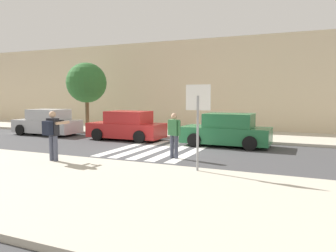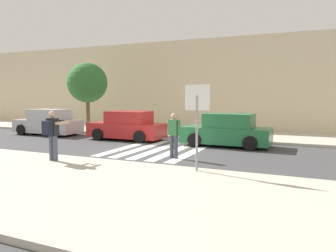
# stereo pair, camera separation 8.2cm
# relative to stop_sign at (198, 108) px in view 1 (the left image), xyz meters

# --- Properties ---
(ground_plane) EXTENTS (120.00, 120.00, 0.00)m
(ground_plane) POSITION_rel_stop_sign_xyz_m (-3.06, 3.59, -2.02)
(ground_plane) COLOR #424244
(sidewalk_near) EXTENTS (60.00, 6.00, 0.14)m
(sidewalk_near) POSITION_rel_stop_sign_xyz_m (-3.06, -2.61, -1.95)
(sidewalk_near) COLOR beige
(sidewalk_near) RESTS_ON ground
(sidewalk_far) EXTENTS (60.00, 4.80, 0.14)m
(sidewalk_far) POSITION_rel_stop_sign_xyz_m (-3.06, 9.59, -1.95)
(sidewalk_far) COLOR beige
(sidewalk_far) RESTS_ON ground
(building_facade_far) EXTENTS (56.00, 4.00, 6.15)m
(building_facade_far) POSITION_rel_stop_sign_xyz_m (-3.06, 13.99, 1.05)
(building_facade_far) COLOR beige
(building_facade_far) RESTS_ON ground
(crosswalk_stripe_0) EXTENTS (0.44, 5.20, 0.01)m
(crosswalk_stripe_0) POSITION_rel_stop_sign_xyz_m (-4.66, 3.79, -2.02)
(crosswalk_stripe_0) COLOR silver
(crosswalk_stripe_0) RESTS_ON ground
(crosswalk_stripe_1) EXTENTS (0.44, 5.20, 0.01)m
(crosswalk_stripe_1) POSITION_rel_stop_sign_xyz_m (-3.86, 3.79, -2.02)
(crosswalk_stripe_1) COLOR silver
(crosswalk_stripe_1) RESTS_ON ground
(crosswalk_stripe_2) EXTENTS (0.44, 5.20, 0.01)m
(crosswalk_stripe_2) POSITION_rel_stop_sign_xyz_m (-3.06, 3.79, -2.02)
(crosswalk_stripe_2) COLOR silver
(crosswalk_stripe_2) RESTS_ON ground
(crosswalk_stripe_3) EXTENTS (0.44, 5.20, 0.01)m
(crosswalk_stripe_3) POSITION_rel_stop_sign_xyz_m (-2.26, 3.79, -2.02)
(crosswalk_stripe_3) COLOR silver
(crosswalk_stripe_3) RESTS_ON ground
(crosswalk_stripe_4) EXTENTS (0.44, 5.20, 0.01)m
(crosswalk_stripe_4) POSITION_rel_stop_sign_xyz_m (-1.46, 3.79, -2.02)
(crosswalk_stripe_4) COLOR silver
(crosswalk_stripe_4) RESTS_ON ground
(stop_sign) EXTENTS (0.76, 0.08, 2.58)m
(stop_sign) POSITION_rel_stop_sign_xyz_m (0.00, 0.00, 0.00)
(stop_sign) COLOR gray
(stop_sign) RESTS_ON sidewalk_near
(photographer_with_backpack) EXTENTS (0.62, 0.87, 1.72)m
(photographer_with_backpack) POSITION_rel_stop_sign_xyz_m (-5.03, -0.63, -0.85)
(photographer_with_backpack) COLOR #474C60
(photographer_with_backpack) RESTS_ON sidewalk_near
(pedestrian_crossing) EXTENTS (0.57, 0.32, 1.72)m
(pedestrian_crossing) POSITION_rel_stop_sign_xyz_m (-1.67, 2.16, -1.05)
(pedestrian_crossing) COLOR #474C60
(pedestrian_crossing) RESTS_ON ground
(parked_car_silver) EXTENTS (4.10, 1.92, 1.55)m
(parked_car_silver) POSITION_rel_stop_sign_xyz_m (-11.53, 5.89, -1.30)
(parked_car_silver) COLOR #B7BABF
(parked_car_silver) RESTS_ON ground
(parked_car_red) EXTENTS (4.10, 1.92, 1.55)m
(parked_car_red) POSITION_rel_stop_sign_xyz_m (-5.97, 5.89, -1.30)
(parked_car_red) COLOR red
(parked_car_red) RESTS_ON ground
(parked_car_green) EXTENTS (4.10, 1.92, 1.55)m
(parked_car_green) POSITION_rel_stop_sign_xyz_m (-0.53, 5.89, -1.30)
(parked_car_green) COLOR #236B3D
(parked_car_green) RESTS_ON ground
(street_tree_west) EXTENTS (2.60, 2.60, 4.36)m
(street_tree_west) POSITION_rel_stop_sign_xyz_m (-10.40, 8.28, 1.17)
(street_tree_west) COLOR brown
(street_tree_west) RESTS_ON sidewalk_far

